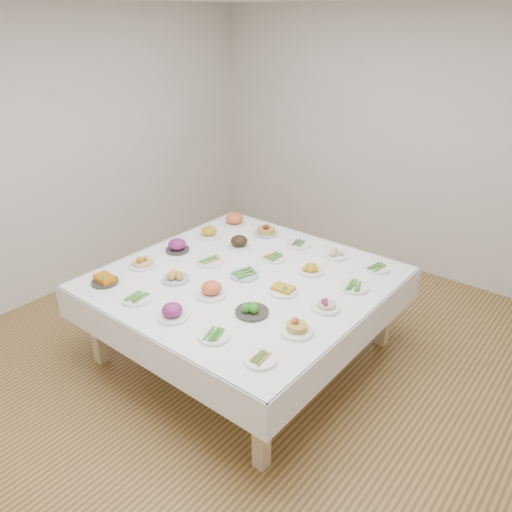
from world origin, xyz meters
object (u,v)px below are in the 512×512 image
Objects in this scene: dish_0 at (105,279)px; dish_12 at (244,274)px; display_table at (245,284)px; dish_24 at (377,268)px.

dish_12 is (0.79, 0.78, -0.02)m from dish_0.
display_table is at bearing -38.69° from dish_12.
dish_12 is at bearing 141.31° from display_table.
dish_0 is 1.03× the size of dish_24.
dish_0 is at bearing -135.15° from dish_12.
dish_0 reaches higher than dish_24.
dish_24 reaches higher than display_table.
dish_0 is (-0.79, -0.78, 0.11)m from display_table.
dish_0 is 2.22m from dish_24.
dish_12 is (-0.00, 0.00, 0.09)m from display_table.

